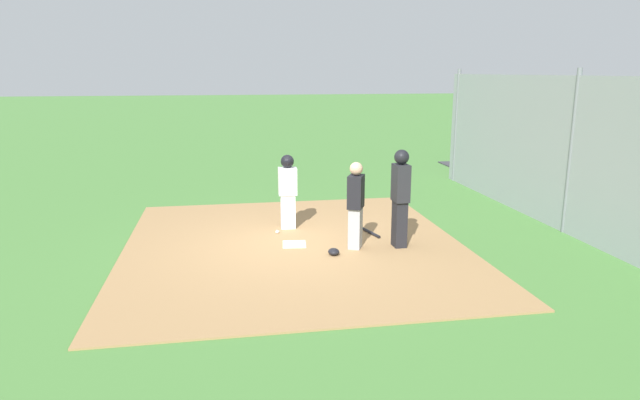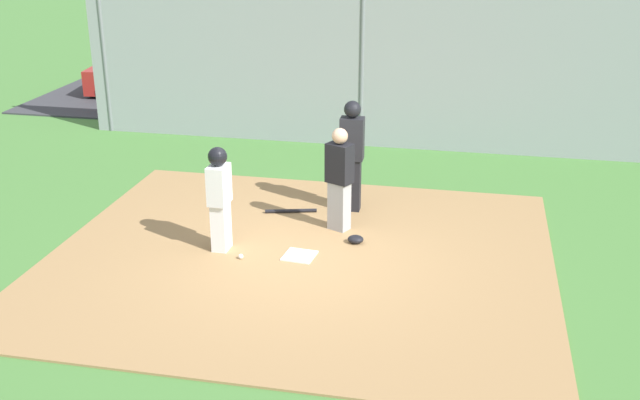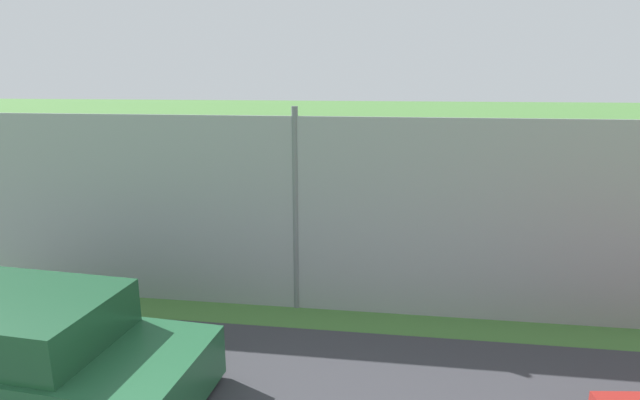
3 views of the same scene
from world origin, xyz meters
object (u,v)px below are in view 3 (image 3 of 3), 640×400
Objects in this scene: home_plate at (334,215)px; runner at (378,186)px; catcher_mask at (305,219)px; baseball_bat at (348,233)px; parked_car_green at (27,352)px; umpire at (307,197)px; catcher at (315,195)px; baseball at (364,213)px.

home_plate is 0.28× the size of runner.
home_plate is 0.96m from catcher_mask.
parked_car_green reaches higher than baseball_bat.
umpire reaches higher than home_plate.
parked_car_green reaches higher than catcher_mask.
runner is 1.84× the size of baseball_bat.
runner is at bearing 17.78° from catcher_mask.
catcher_mask is (-0.34, 0.48, -0.79)m from catcher.
catcher is at bearing 76.72° from parked_car_green.
parked_car_green reaches higher than baseball.
baseball_bat is 11.52× the size of baseball.
parked_car_green is (-3.24, -6.94, 0.55)m from baseball_bat.
catcher_mask is at bearing 80.02° from parked_car_green.
runner is at bearing 52.60° from baseball_bat.
parked_car_green is (-3.52, -8.80, 0.55)m from baseball.
umpire is 6.99m from parked_car_green.
catcher_mask is 0.06× the size of parked_car_green.
umpire is at bearing -119.25° from baseball.
runner is at bearing -35.86° from baseball.
baseball is (0.28, 1.86, 0.01)m from baseball_bat.
baseball_bat is 3.55× the size of catcher_mask.
catcher is 0.99m from catcher_mask.
parked_car_green is at bearing -111.81° from baseball.
runner is at bearing -29.95° from catcher.
catcher_mask is (-0.29, 1.32, -0.93)m from umpire.
baseball reaches higher than home_plate.
baseball_bat is (0.90, -0.50, -0.82)m from catcher.
runner is at bearing -41.10° from umpire.
baseball_bat reaches higher than home_plate.
catcher_mask reaches higher than baseball_bat.
catcher is 1.90m from runner.
catcher_mask is at bearing 19.49° from runner.
umpire is 2.51m from runner.
runner is 0.96m from baseball.
umpire is 1.64m from catcher_mask.
catcher is at bearing -108.82° from home_plate.
parked_car_green is (-2.00, -7.92, 0.52)m from catcher_mask.
runner is 0.36× the size of parked_car_green.
home_plate is at bearing -162.73° from baseball.
runner reaches higher than baseball_bat.
umpire is 1.39m from baseball_bat.
runner is 6.54× the size of catcher_mask.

